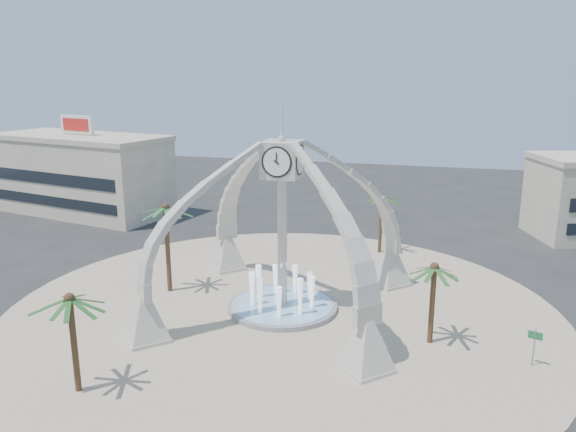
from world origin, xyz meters
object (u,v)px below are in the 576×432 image
(fountain, at_px, (282,306))
(palm_west, at_px, (165,209))
(palm_south, at_px, (70,300))
(palm_east, at_px, (435,268))
(street_sign, at_px, (535,340))
(palm_north, at_px, (382,197))
(clock_tower, at_px, (282,224))

(fountain, distance_m, palm_west, 11.58)
(palm_west, bearing_deg, fountain, -5.87)
(fountain, relative_size, palm_west, 1.05)
(fountain, xyz_separation_m, palm_south, (-7.63, -13.47, 5.04))
(palm_east, height_order, street_sign, palm_east)
(palm_east, xyz_separation_m, palm_north, (-5.28, 17.95, 0.38))
(palm_east, distance_m, palm_south, 21.20)
(clock_tower, distance_m, fountain, 6.20)
(street_sign, bearing_deg, palm_west, -173.01)
(palm_north, distance_m, palm_south, 31.61)
(palm_south, height_order, street_sign, palm_south)
(palm_west, relative_size, street_sign, 3.20)
(palm_west, relative_size, palm_north, 1.23)
(fountain, height_order, street_sign, fountain)
(clock_tower, height_order, palm_north, clock_tower)
(clock_tower, relative_size, palm_north, 2.90)
(palm_south, xyz_separation_m, street_sign, (24.08, 9.46, -3.64))
(palm_east, relative_size, street_sign, 2.45)
(palm_west, relative_size, palm_south, 1.25)
(palm_north, height_order, street_sign, palm_north)
(fountain, bearing_deg, clock_tower, -90.00)
(palm_east, bearing_deg, street_sign, -13.83)
(palm_south, bearing_deg, palm_north, 65.91)
(clock_tower, xyz_separation_m, fountain, (0.00, 0.00, -6.20))
(palm_north, xyz_separation_m, street_sign, (11.18, -19.40, -3.75))
(palm_north, bearing_deg, palm_south, -114.09)
(palm_west, height_order, palm_north, palm_west)
(palm_west, bearing_deg, palm_east, -9.96)
(palm_south, bearing_deg, fountain, 60.47)
(fountain, relative_size, palm_south, 1.31)
(palm_east, relative_size, palm_south, 0.95)
(clock_tower, bearing_deg, palm_south, -119.53)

